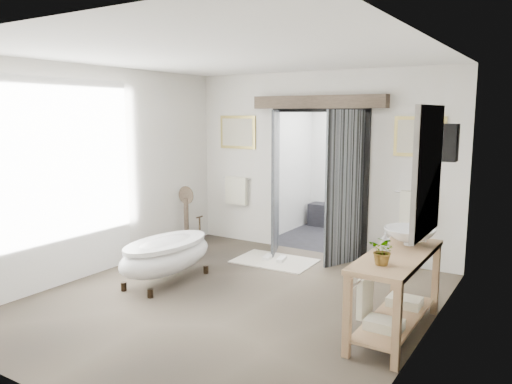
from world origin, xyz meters
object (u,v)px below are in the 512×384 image
(vanity, at_px, (394,286))
(clawfoot_tub, at_px, (166,255))
(rug, at_px, (275,261))
(basin, at_px, (410,236))

(vanity, bearing_deg, clawfoot_tub, -179.44)
(vanity, relative_size, rug, 1.33)
(rug, bearing_deg, vanity, -34.09)
(clawfoot_tub, bearing_deg, basin, 8.13)
(vanity, distance_m, basin, 0.60)
(clawfoot_tub, relative_size, rug, 1.31)
(clawfoot_tub, bearing_deg, vanity, 0.56)
(basin, bearing_deg, rug, 158.61)
(rug, height_order, basin, basin)
(clawfoot_tub, relative_size, basin, 2.91)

